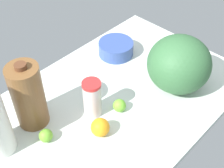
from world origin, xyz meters
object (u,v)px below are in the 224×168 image
chocolate_milk_jug (28,96)px  orange_beside_bowl (100,127)px  mixing_bowl (116,48)px  lime_loose (46,136)px  tumbler_cup (92,98)px  watermelon (179,64)px  lime_near_front (119,105)px

chocolate_milk_jug → orange_beside_bowl: bearing=119.4°
mixing_bowl → lime_loose: (57.09, 17.07, -0.82)cm
tumbler_cup → orange_beside_bowl: tumbler_cup is taller
watermelon → orange_beside_bowl: 43.53cm
lime_loose → lime_near_front: bearing=162.1°
mixing_bowl → watermelon: bearing=92.5°
chocolate_milk_jug → lime_near_front: 36.61cm
orange_beside_bowl → lime_near_front: orange_beside_bowl is taller
tumbler_cup → lime_loose: bearing=-7.5°
orange_beside_bowl → tumbler_cup: bearing=-119.4°
chocolate_milk_jug → orange_beside_bowl: size_ratio=3.98×
lime_loose → lime_near_front: 31.87cm
chocolate_milk_jug → mixing_bowl: bearing=-174.1°
mixing_bowl → orange_beside_bowl: orange_beside_bowl is taller
chocolate_milk_jug → lime_near_front: size_ratio=5.39×
watermelon → tumbler_cup: 39.98cm
mixing_bowl → orange_beside_bowl: 50.49cm
tumbler_cup → mixing_bowl: 40.83cm
mixing_bowl → lime_loose: size_ratio=3.27×
mixing_bowl → lime_loose: bearing=16.6°
watermelon → lime_loose: watermelon is taller
tumbler_cup → orange_beside_bowl: (5.53, 9.80, -4.77)cm
tumbler_cup → orange_beside_bowl: 12.22cm
chocolate_milk_jug → lime_near_front: bearing=142.4°
watermelon → mixing_bowl: size_ratio=1.58×
chocolate_milk_jug → lime_loose: size_ratio=5.57×
mixing_bowl → lime_near_front: bearing=45.1°
lime_near_front → tumbler_cup: bearing=-39.2°
lime_near_front → watermelon: bearing=163.8°
tumbler_cup → lime_loose: 22.77cm
chocolate_milk_jug → orange_beside_bowl: (-13.61, 24.11, -10.21)cm
lime_loose → orange_beside_bowl: bearing=142.1°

